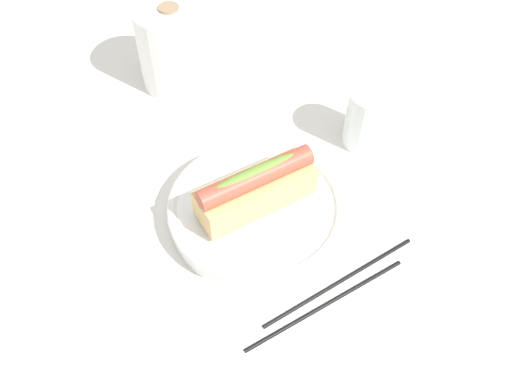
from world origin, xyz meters
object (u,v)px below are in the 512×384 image
Objects in this scene: paper_towel_roll at (174,47)px; chopstick_near at (340,280)px; chopstick_far at (329,302)px; serving_bowl at (256,210)px; water_glass at (369,119)px; hotdog_front at (256,188)px.

chopstick_near is at bearing -97.17° from paper_towel_roll.
chopstick_far is at bearing -100.74° from paper_towel_roll.
chopstick_near is at bearing -81.66° from serving_bowl.
paper_towel_roll is (0.07, 0.30, 0.05)m from serving_bowl.
water_glass is 0.41× the size of chopstick_near.
water_glass reaches higher than serving_bowl.
serving_bowl is 0.21m from water_glass.
hotdog_front is 0.21m from water_glass.
serving_bowl is at bearing -176.84° from water_glass.
paper_towel_roll reaches higher than hotdog_front.
chopstick_far is at bearing -152.29° from chopstick_near.
hotdog_front is 0.71× the size of chopstick_near.
chopstick_far is (-0.01, -0.15, -0.02)m from serving_bowl.
hotdog_front reaches higher than serving_bowl.
water_glass is at bearing 43.42° from chopstick_near.
chopstick_near is (0.02, -0.14, -0.06)m from hotdog_front.
serving_bowl is 0.15m from chopstick_far.
paper_towel_roll is 0.61× the size of chopstick_far.
paper_towel_roll is at bearing 75.91° from serving_bowl.
hotdog_front is at bearing -176.84° from water_glass.
water_glass is 0.28m from chopstick_far.
serving_bowl is 1.02× the size of chopstick_far.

